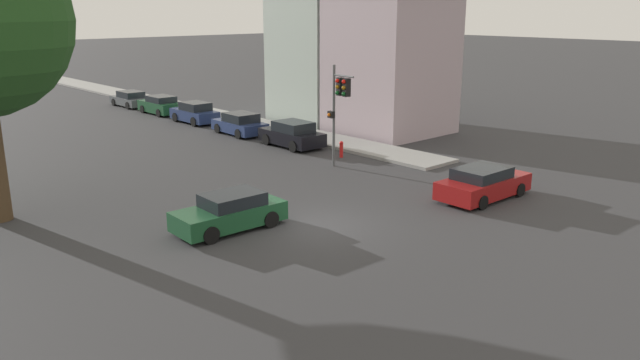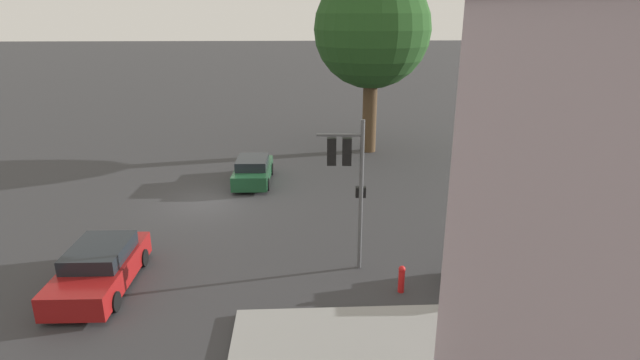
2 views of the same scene
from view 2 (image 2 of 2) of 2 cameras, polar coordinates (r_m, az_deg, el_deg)
ground_plane at (r=24.31m, az=-12.77°, el=-2.42°), size 300.00×300.00×0.00m
street_tree at (r=31.55m, az=5.98°, el=16.65°), size 7.05×7.05×11.11m
traffic_signal at (r=16.47m, az=3.17°, el=1.41°), size 0.53×1.68×5.27m
crossing_car_0 at (r=26.41m, az=-7.66°, el=1.08°), size 4.26×1.98×1.39m
crossing_car_1 at (r=17.85m, az=-23.84°, el=-9.17°), size 4.58×2.12×1.40m
parked_car_0 at (r=17.68m, az=22.16°, el=-9.03°), size 2.13×4.31×1.53m
fire_hydrant at (r=16.36m, az=9.30°, el=-11.01°), size 0.22×0.22×0.92m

